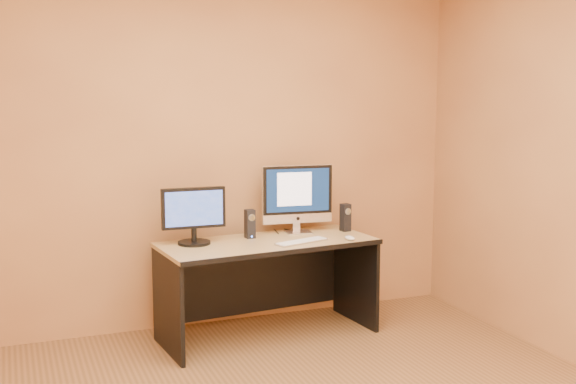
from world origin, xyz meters
The scene contains 10 objects.
walls centered at (0.00, 0.00, 1.30)m, with size 4.00×4.00×2.60m, color #A87644, non-canonical shape.
desk centered at (0.38, 1.55, 0.34)m, with size 1.46×0.64×0.68m, color #A68C53, non-canonical shape.
imac centered at (0.69, 1.75, 0.93)m, with size 0.52×0.19×0.50m, color #B9B9BD, non-canonical shape.
second_monitor centered at (-0.11, 1.64, 0.87)m, with size 0.44×0.22×0.38m, color black, non-canonical shape.
speaker_left centered at (0.30, 1.70, 0.78)m, with size 0.06×0.07×0.20m, color black, non-canonical shape.
speaker_right centered at (1.04, 1.68, 0.78)m, with size 0.06×0.07×0.20m, color black, non-canonical shape.
keyboard centered at (0.58, 1.42, 0.69)m, with size 0.39×0.11×0.02m, color silver.
mouse centered at (0.92, 1.37, 0.69)m, with size 0.05×0.09×0.03m, color silver.
cable_a centered at (0.69, 1.81, 0.68)m, with size 0.01×0.01×0.20m, color black.
cable_b centered at (0.55, 1.83, 0.68)m, with size 0.01×0.01×0.16m, color black.
Camera 1 is at (-1.26, -3.02, 1.73)m, focal length 45.00 mm.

